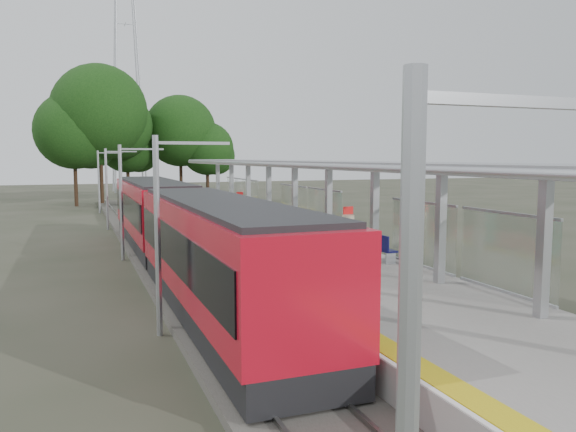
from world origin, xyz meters
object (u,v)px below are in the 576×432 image
object	(u,v)px
train	(177,226)
info_pillar_near	(348,237)
bench_near	(380,247)
info_pillar_far	(240,211)
litter_bin	(291,222)
bench_far	(250,207)
bench_mid	(314,224)

from	to	relation	value
train	info_pillar_near	world-z (taller)	train
train	bench_near	xyz separation A→B (m)	(6.62, -4.69, -0.52)
info_pillar_far	train	bearing A→B (deg)	-130.59
train	litter_bin	size ratio (longest dim) A/B	31.64
bench_far	bench_mid	bearing A→B (deg)	-102.56
info_pillar_near	bench_far	bearing A→B (deg)	78.70
info_pillar_near	train	bearing A→B (deg)	137.20
info_pillar_near	info_pillar_far	bearing A→B (deg)	87.49
bench_near	litter_bin	xyz separation A→B (m)	(0.10, 9.29, -0.10)
bench_mid	info_pillar_far	world-z (taller)	info_pillar_far
info_pillar_near	info_pillar_far	size ratio (longest dim) A/B	1.06
bench_far	litter_bin	world-z (taller)	bench_far
train	bench_far	distance (m)	15.11
bench_mid	bench_far	world-z (taller)	bench_mid
bench_near	bench_far	bearing A→B (deg)	88.02
train	bench_mid	world-z (taller)	train
bench_mid	info_pillar_far	distance (m)	5.80
bench_far	litter_bin	size ratio (longest dim) A/B	1.66
litter_bin	bench_far	bearing A→B (deg)	87.43
bench_near	bench_far	distance (m)	18.01
train	bench_far	xyz separation A→B (m)	(7.12, 13.31, -0.55)
bench_mid	info_pillar_near	size ratio (longest dim) A/B	0.87
train	bench_near	bearing A→B (deg)	-35.31
bench_mid	bench_far	xyz separation A→B (m)	(0.14, 11.08, -0.11)
info_pillar_near	info_pillar_far	xyz separation A→B (m)	(-0.77, 11.74, -0.05)
bench_mid	info_pillar_near	bearing A→B (deg)	-94.00
bench_near	litter_bin	world-z (taller)	bench_near
bench_mid	info_pillar_far	size ratio (longest dim) A/B	0.92
bench_mid	litter_bin	bearing A→B (deg)	104.47
bench_mid	info_pillar_far	xyz separation A→B (m)	(-2.17, 5.37, 0.21)
bench_far	litter_bin	bearing A→B (deg)	-104.41
bench_near	bench_far	world-z (taller)	bench_near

